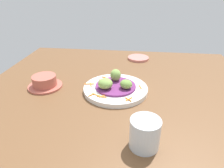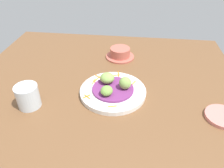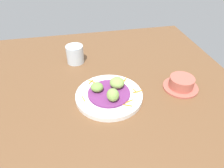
# 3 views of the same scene
# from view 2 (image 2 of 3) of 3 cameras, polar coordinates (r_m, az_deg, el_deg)

# --- Properties ---
(table_surface) EXTENTS (1.10, 1.10, 0.02)m
(table_surface) POSITION_cam_2_polar(r_m,az_deg,el_deg) (0.81, -2.91, -3.37)
(table_surface) COLOR brown
(table_surface) RESTS_ON ground
(main_plate) EXTENTS (0.25, 0.25, 0.02)m
(main_plate) POSITION_cam_2_polar(r_m,az_deg,el_deg) (0.80, 0.25, -2.02)
(main_plate) COLOR white
(main_plate) RESTS_ON table_surface
(cabbage_bed) EXTENTS (0.15, 0.15, 0.01)m
(cabbage_bed) POSITION_cam_2_polar(r_m,az_deg,el_deg) (0.79, 0.26, -1.30)
(cabbage_bed) COLOR #702D6B
(cabbage_bed) RESTS_ON main_plate
(carrot_garnish) EXTENTS (0.18, 0.22, 0.00)m
(carrot_garnish) POSITION_cam_2_polar(r_m,az_deg,el_deg) (0.82, -1.39, 0.02)
(carrot_garnish) COLOR orange
(carrot_garnish) RESTS_ON main_plate
(guac_scoop_left) EXTENTS (0.06, 0.06, 0.04)m
(guac_scoop_left) POSITION_cam_2_polar(r_m,az_deg,el_deg) (0.81, -1.28, 1.60)
(guac_scoop_left) COLOR #84A851
(guac_scoop_left) RESTS_ON cabbage_bed
(guac_scoop_center) EXTENTS (0.05, 0.06, 0.03)m
(guac_scoop_center) POSITION_cam_2_polar(r_m,az_deg,el_deg) (0.75, -1.44, -1.80)
(guac_scoop_center) COLOR #759E47
(guac_scoop_center) RESTS_ON cabbage_bed
(guac_scoop_right) EXTENTS (0.05, 0.04, 0.05)m
(guac_scoop_right) POSITION_cam_2_polar(r_m,az_deg,el_deg) (0.78, 3.50, 0.27)
(guac_scoop_right) COLOR #84A851
(guac_scoop_right) RESTS_ON cabbage_bed
(side_plate_small) EXTENTS (0.11, 0.11, 0.01)m
(side_plate_small) POSITION_cam_2_polar(r_m,az_deg,el_deg) (0.79, 27.26, -7.69)
(side_plate_small) COLOR tan
(side_plate_small) RESTS_ON table_surface
(terracotta_bowl) EXTENTS (0.13, 0.13, 0.05)m
(terracotta_bowl) POSITION_cam_2_polar(r_m,az_deg,el_deg) (1.03, 2.15, 8.10)
(terracotta_bowl) COLOR #B75B4C
(terracotta_bowl) RESTS_ON table_surface
(water_glass) EXTENTS (0.08, 0.08, 0.08)m
(water_glass) POSITION_cam_2_polar(r_m,az_deg,el_deg) (0.78, -21.42, -3.06)
(water_glass) COLOR silver
(water_glass) RESTS_ON table_surface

